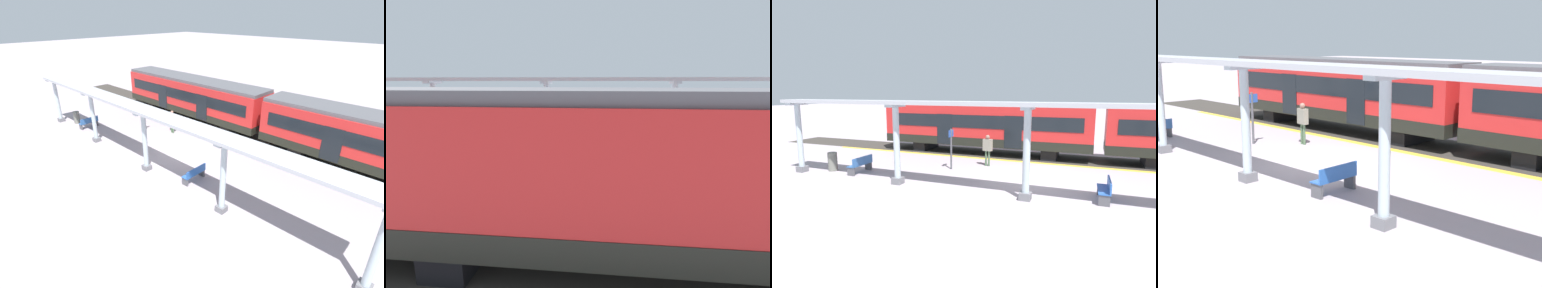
# 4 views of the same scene
# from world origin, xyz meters

# --- Properties ---
(ground_plane) EXTENTS (176.00, 176.00, 0.00)m
(ground_plane) POSITION_xyz_m (0.00, 0.00, 0.00)
(ground_plane) COLOR #A3969D
(tactile_edge_strip) EXTENTS (0.38, 30.17, 0.01)m
(tactile_edge_strip) POSITION_xyz_m (-3.48, 0.00, 0.00)
(tactile_edge_strip) COLOR yellow
(tactile_edge_strip) RESTS_ON ground
(trackbed) EXTENTS (3.20, 42.17, 0.01)m
(trackbed) POSITION_xyz_m (-5.27, 0.00, 0.00)
(trackbed) COLOR #38332D
(trackbed) RESTS_ON ground
(train_near_carriage) EXTENTS (2.65, 13.93, 3.48)m
(train_near_carriage) POSITION_xyz_m (-5.26, -4.35, 1.83)
(train_near_carriage) COLOR red
(train_near_carriage) RESTS_ON ground
(canopy_pillar_nearest) EXTENTS (1.10, 0.44, 3.61)m
(canopy_pillar_nearest) POSITION_xyz_m (3.22, -11.54, 1.83)
(canopy_pillar_nearest) COLOR slate
(canopy_pillar_nearest) RESTS_ON ground
(canopy_pillar_second) EXTENTS (1.10, 0.44, 3.61)m
(canopy_pillar_second) POSITION_xyz_m (3.22, -5.63, 1.83)
(canopy_pillar_second) COLOR slate
(canopy_pillar_second) RESTS_ON ground
(canopy_pillar_third) EXTENTS (1.10, 0.44, 3.61)m
(canopy_pillar_third) POSITION_xyz_m (3.22, 0.18, 1.83)
(canopy_pillar_third) COLOR slate
(canopy_pillar_third) RESTS_ON ground
(canopy_beam) EXTENTS (1.20, 24.20, 0.16)m
(canopy_beam) POSITION_xyz_m (3.22, 0.16, 3.69)
(canopy_beam) COLOR #A8AAB2
(canopy_beam) RESTS_ON canopy_pillar_nearest
(bench_near_end) EXTENTS (1.50, 0.45, 0.86)m
(bench_near_end) POSITION_xyz_m (2.24, -8.52, 0.44)
(bench_near_end) COLOR #2E5B9A
(bench_near_end) RESTS_ON ground
(bench_mid_platform) EXTENTS (1.51, 0.48, 0.86)m
(bench_mid_platform) POSITION_xyz_m (2.16, 3.06, 0.44)
(bench_mid_platform) COLOR #2859AC
(bench_mid_platform) RESTS_ON ground
(trash_bin) EXTENTS (0.48, 0.48, 0.99)m
(trash_bin) POSITION_xyz_m (2.43, -10.21, 0.49)
(trash_bin) COLOR slate
(trash_bin) RESTS_ON ground
(platform_info_sign) EXTENTS (0.56, 0.10, 2.20)m
(platform_info_sign) POSITION_xyz_m (-0.23, -4.51, 1.33)
(platform_info_sign) COLOR #4C4C51
(platform_info_sign) RESTS_ON ground
(passenger_waiting_near_edge) EXTENTS (0.28, 0.53, 1.77)m
(passenger_waiting_near_edge) POSITION_xyz_m (-1.66, -2.92, 1.11)
(passenger_waiting_near_edge) COLOR #476344
(passenger_waiting_near_edge) RESTS_ON ground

